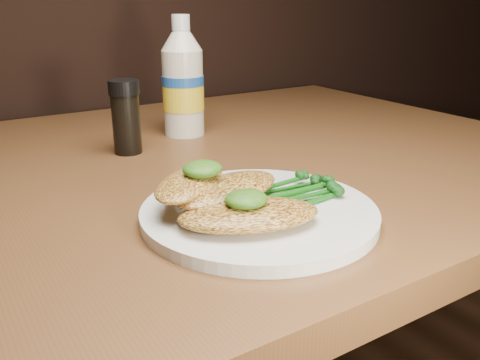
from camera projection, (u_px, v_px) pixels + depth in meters
plate at (259, 213)px, 0.54m from camera, size 0.25×0.25×0.01m
chicken_front at (249, 215)px, 0.49m from camera, size 0.15×0.12×0.02m
chicken_mid at (228, 189)px, 0.53m from camera, size 0.14×0.10×0.02m
chicken_back at (190, 183)px, 0.53m from camera, size 0.13×0.12×0.02m
pesto_front at (246, 199)px, 0.49m from camera, size 0.04×0.04×0.02m
pesto_back at (202, 169)px, 0.53m from camera, size 0.05×0.05×0.02m
broccolini_bundle at (297, 189)px, 0.56m from camera, size 0.13×0.10×0.02m
mayo_bottle at (183, 76)px, 0.84m from camera, size 0.08×0.08×0.19m
pepper_grinder at (126, 117)px, 0.75m from camera, size 0.06×0.06×0.11m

